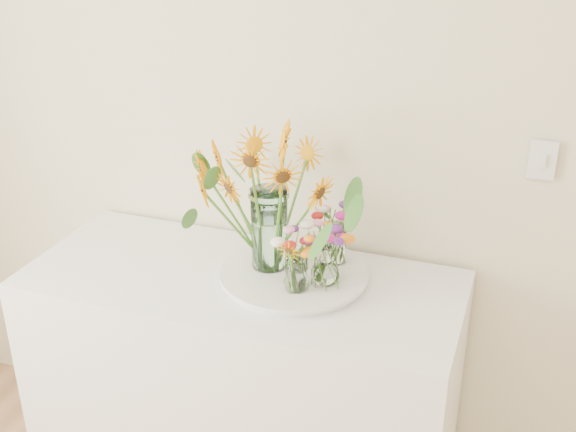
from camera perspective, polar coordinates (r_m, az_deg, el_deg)
The scene contains 10 objects.
counter at distance 2.57m, azimuth -3.44°, elevation -13.63°, with size 1.40×0.60×0.90m, color white.
tray at distance 2.29m, azimuth 0.47°, elevation -4.78°, with size 0.45×0.45×0.03m, color white.
mason_jar at distance 2.26m, azimuth -1.50°, elevation -1.05°, with size 0.11×0.11×0.27m, color #C4F6E6.
sunflower_bouquet at distance 2.21m, azimuth -1.53°, elevation 1.46°, with size 0.66×0.66×0.48m, color orange, non-canonical shape.
small_vase_a at distance 2.16m, azimuth 0.68°, elevation -4.56°, with size 0.07×0.07×0.11m, color white.
wildflower_posy_a at distance 2.14m, azimuth 0.69°, elevation -3.52°, with size 0.21×0.21×0.20m, color orange, non-canonical shape.
small_vase_b at distance 2.20m, azimuth 2.98°, elevation -3.93°, with size 0.09×0.09×0.13m, color white, non-canonical shape.
wildflower_posy_b at distance 2.17m, azimuth 3.01°, elevation -2.90°, with size 0.22×0.22×0.22m, color orange, non-canonical shape.
small_vase_c at distance 2.32m, azimuth 3.69°, elevation -2.22°, with size 0.08×0.08×0.13m, color white.
wildflower_posy_c at distance 2.30m, azimuth 3.72°, elevation -1.22°, with size 0.18×0.18×0.22m, color orange, non-canonical shape.
Camera 1 is at (0.44, 0.10, 2.05)m, focal length 45.00 mm.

